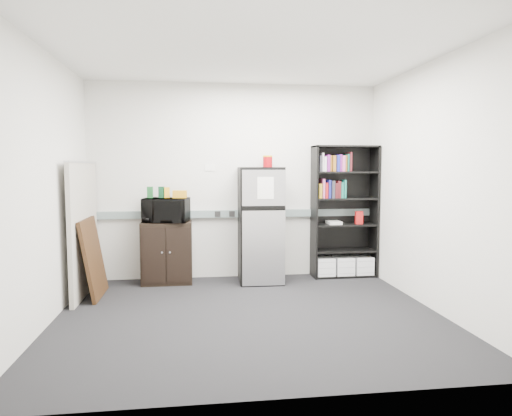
{
  "coord_description": "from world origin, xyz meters",
  "views": [
    {
      "loc": [
        -0.55,
        -4.63,
        1.55
      ],
      "look_at": [
        0.18,
        0.9,
        1.05
      ],
      "focal_mm": 32.0,
      "sensor_mm": 36.0,
      "label": 1
    }
  ],
  "objects_px": {
    "bookshelf": "(344,212)",
    "cabinet": "(167,252)",
    "cubicle_partition": "(84,228)",
    "microwave": "(166,210)",
    "refrigerator": "(261,225)"
  },
  "relations": [
    {
      "from": "bookshelf",
      "to": "cabinet",
      "type": "bearing_deg",
      "value": -178.5
    },
    {
      "from": "bookshelf",
      "to": "microwave",
      "type": "height_order",
      "value": "bookshelf"
    },
    {
      "from": "cabinet",
      "to": "cubicle_partition",
      "type": "bearing_deg",
      "value": -156.35
    },
    {
      "from": "bookshelf",
      "to": "cubicle_partition",
      "type": "bearing_deg",
      "value": -171.94
    },
    {
      "from": "cubicle_partition",
      "to": "refrigerator",
      "type": "xyz_separation_m",
      "value": [
        2.22,
        0.34,
        -0.04
      ]
    },
    {
      "from": "cabinet",
      "to": "microwave",
      "type": "relative_size",
      "value": 1.44
    },
    {
      "from": "bookshelf",
      "to": "cabinet",
      "type": "distance_m",
      "value": 2.52
    },
    {
      "from": "microwave",
      "to": "bookshelf",
      "type": "bearing_deg",
      "value": 12.24
    },
    {
      "from": "bookshelf",
      "to": "refrigerator",
      "type": "bearing_deg",
      "value": -173.2
    },
    {
      "from": "cubicle_partition",
      "to": "cabinet",
      "type": "height_order",
      "value": "cubicle_partition"
    },
    {
      "from": "microwave",
      "to": "cabinet",
      "type": "bearing_deg",
      "value": 100.37
    },
    {
      "from": "bookshelf",
      "to": "microwave",
      "type": "bearing_deg",
      "value": -178.14
    },
    {
      "from": "bookshelf",
      "to": "microwave",
      "type": "relative_size",
      "value": 3.22
    },
    {
      "from": "microwave",
      "to": "refrigerator",
      "type": "bearing_deg",
      "value": 7.45
    },
    {
      "from": "bookshelf",
      "to": "cabinet",
      "type": "height_order",
      "value": "bookshelf"
    }
  ]
}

